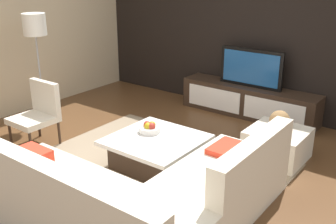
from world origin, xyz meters
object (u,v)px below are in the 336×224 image
at_px(accent_chair_near, 39,110).
at_px(floor_lamp, 35,31).
at_px(sectional_couch, 140,197).
at_px(coffee_table, 156,151).
at_px(fruit_bowl, 150,128).
at_px(decorative_ball, 280,121).
at_px(media_console, 249,101).
at_px(television, 251,68).
at_px(ottoman, 277,144).

relative_size(accent_chair_near, floor_lamp, 0.52).
relative_size(sectional_couch, floor_lamp, 1.41).
height_order(sectional_couch, coffee_table, sectional_couch).
xyz_separation_m(fruit_bowl, decorative_ball, (1.28, 0.99, 0.09)).
relative_size(media_console, television, 2.17).
xyz_separation_m(floor_lamp, fruit_bowl, (2.21, -0.04, -0.99)).
relative_size(television, decorative_ball, 4.14).
relative_size(television, floor_lamp, 0.63).
relative_size(coffee_table, accent_chair_near, 1.21).
bearing_deg(floor_lamp, coffee_table, -3.31).
height_order(sectional_couch, decorative_ball, sectional_couch).
relative_size(media_console, floor_lamp, 1.36).
bearing_deg(coffee_table, floor_lamp, 176.69).
bearing_deg(ottoman, floor_lamp, -164.78).
xyz_separation_m(accent_chair_near, decorative_ball, (2.80, 1.51, 0.04)).
xyz_separation_m(television, sectional_couch, (0.50, -3.29, -0.52)).
height_order(television, coffee_table, television).
bearing_deg(media_console, floor_lamp, -139.06).
bearing_deg(fruit_bowl, sectional_couch, -54.35).
distance_m(television, floor_lamp, 3.35).
xyz_separation_m(sectional_couch, ottoman, (0.50, 2.08, -0.09)).
height_order(media_console, television, television).
distance_m(ottoman, decorative_ball, 0.33).
xyz_separation_m(sectional_couch, coffee_table, (-0.60, 0.99, -0.09)).
bearing_deg(decorative_ball, sectional_couch, -103.51).
distance_m(accent_chair_near, decorative_ball, 3.18).
relative_size(media_console, decorative_ball, 8.95).
height_order(floor_lamp, ottoman, floor_lamp).
bearing_deg(floor_lamp, decorative_ball, 15.22).
bearing_deg(television, floor_lamp, -139.05).
bearing_deg(floor_lamp, television, 40.95).
distance_m(television, decorative_ball, 1.59).
distance_m(sectional_couch, coffee_table, 1.16).
height_order(floor_lamp, decorative_ball, floor_lamp).
height_order(coffee_table, accent_chair_near, accent_chair_near).
xyz_separation_m(television, decorative_ball, (1.00, -1.21, -0.28)).
relative_size(floor_lamp, ottoman, 2.40).
bearing_deg(ottoman, sectional_couch, -103.51).
distance_m(accent_chair_near, fruit_bowl, 1.61).
distance_m(floor_lamp, fruit_bowl, 2.42).
height_order(media_console, decorative_ball, decorative_ball).
distance_m(coffee_table, accent_chair_near, 1.77).
relative_size(media_console, accent_chair_near, 2.62).
relative_size(television, ottoman, 1.50).
bearing_deg(fruit_bowl, decorative_ball, 37.73).
distance_m(sectional_couch, ottoman, 2.14).
bearing_deg(media_console, coffee_table, -92.49).
height_order(sectional_couch, floor_lamp, floor_lamp).
distance_m(media_console, floor_lamp, 3.50).
relative_size(media_console, ottoman, 3.26).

